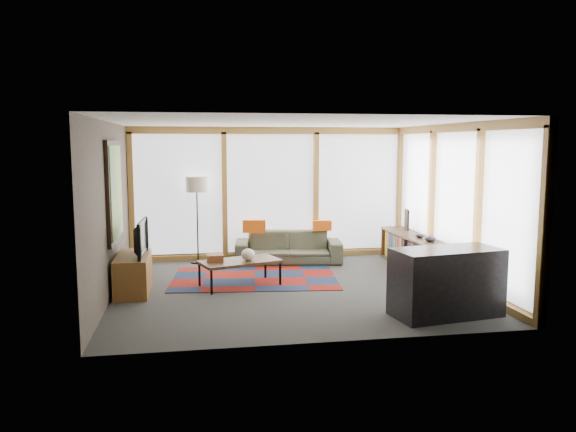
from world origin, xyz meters
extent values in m
plane|color=#282926|center=(0.00, 0.00, 0.00)|extent=(5.50, 5.50, 0.00)
cube|color=#3B332C|center=(-2.75, 0.00, 1.30)|extent=(0.04, 5.00, 2.60)
cube|color=#3B332C|center=(0.00, -2.50, 1.30)|extent=(5.50, 0.04, 2.60)
cube|color=silver|center=(0.00, 0.00, 2.60)|extent=(5.50, 5.00, 0.04)
cube|color=white|center=(0.00, 2.47, 1.30)|extent=(5.30, 0.02, 2.35)
cube|color=white|center=(2.72, 0.00, 1.30)|extent=(0.02, 4.80, 2.35)
cube|color=black|center=(-2.71, 0.30, 1.55)|extent=(0.05, 1.35, 1.55)
cube|color=yellow|center=(-2.69, 0.30, 1.55)|extent=(0.02, 1.20, 1.40)
cube|color=maroon|center=(-0.52, 0.71, 0.01)|extent=(2.93, 2.05, 0.01)
imported|color=#3B3F2D|center=(0.27, 1.92, 0.30)|extent=(2.11, 1.06, 0.59)
cube|color=#DB5410|center=(-0.39, 1.97, 0.71)|extent=(0.45, 0.19, 0.24)
cube|color=#DB5410|center=(0.94, 1.97, 0.69)|extent=(0.37, 0.14, 0.20)
cube|color=brown|center=(-1.20, 0.31, 0.47)|extent=(0.26, 0.33, 0.11)
ellipsoid|color=silver|center=(-0.68, 0.23, 0.51)|extent=(0.23, 0.23, 0.19)
ellipsoid|color=black|center=(2.45, 0.32, 0.66)|extent=(0.20, 0.20, 0.10)
ellipsoid|color=black|center=(2.43, 0.72, 0.65)|extent=(0.16, 0.16, 0.08)
cube|color=black|center=(2.57, 1.70, 0.81)|extent=(0.09, 0.30, 0.39)
cube|color=brown|center=(-2.46, 0.14, 0.29)|extent=(0.49, 1.17, 0.58)
imported|color=black|center=(-2.39, 0.09, 0.85)|extent=(0.17, 0.95, 0.54)
cube|color=black|center=(1.76, -1.77, 0.45)|extent=(1.51, 0.88, 0.90)
camera|label=1|loc=(-1.53, -8.57, 2.27)|focal=35.00mm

